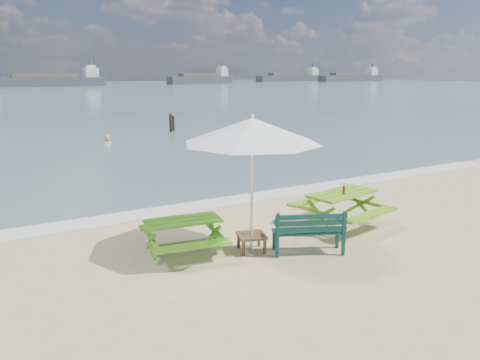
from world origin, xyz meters
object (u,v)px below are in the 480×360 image
park_bench (308,240)px  beer_bottle (344,190)px  picnic_table_left (183,237)px  swimmer (107,152)px  side_table (251,242)px  picnic_table_right (341,210)px  patio_umbrella (252,131)px

park_bench → beer_bottle: 1.94m
picnic_table_left → park_bench: size_ratio=1.24×
swimmer → side_table: bearing=-94.1°
picnic_table_right → swimmer: picnic_table_right is taller
picnic_table_left → patio_umbrella: patio_umbrella is taller
picnic_table_left → side_table: (1.25, -0.56, -0.16)m
beer_bottle → picnic_table_right: bearing=60.7°
picnic_table_right → swimmer: 15.56m
park_bench → picnic_table_left: bearing=151.0°
park_bench → swimmer: 16.42m
patio_umbrella → picnic_table_left: bearing=155.8°
patio_umbrella → beer_bottle: (2.58, 0.17, -1.55)m
side_table → swimmer: size_ratio=0.40×
patio_umbrella → beer_bottle: size_ratio=13.00×
picnic_table_left → picnic_table_right: bearing=-3.9°
picnic_table_right → side_table: size_ratio=3.21×
picnic_table_right → patio_umbrella: 3.37m
park_bench → beer_bottle: (1.64, 0.82, 0.63)m
patio_umbrella → swimmer: bearing=85.9°
side_table → picnic_table_left: bearing=155.8°
picnic_table_left → swimmer: 15.40m
beer_bottle → swimmer: 15.71m
picnic_table_right → patio_umbrella: size_ratio=0.64×
beer_bottle → patio_umbrella: bearing=-176.3°
patio_umbrella → swimmer: size_ratio=1.99×
side_table → swimmer: (1.12, 15.76, -0.56)m
picnic_table_left → side_table: 1.38m
picnic_table_right → park_bench: park_bench is taller
picnic_table_left → park_bench: bearing=-29.0°
side_table → patio_umbrella: (0.00, 0.00, 2.27)m
picnic_table_left → beer_bottle: size_ratio=7.03×
beer_bottle → park_bench: bearing=-153.5°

